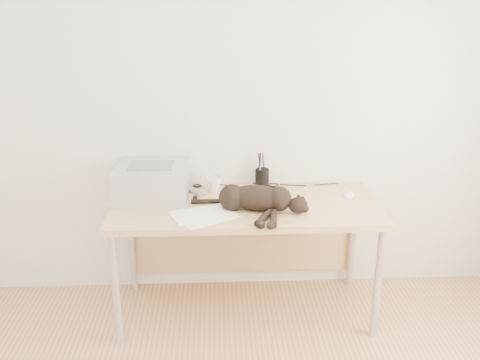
{
  "coord_description": "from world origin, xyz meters",
  "views": [
    {
      "loc": [
        -0.17,
        -1.58,
        1.94
      ],
      "look_at": [
        -0.04,
        1.34,
        0.91
      ],
      "focal_mm": 40.0,
      "sensor_mm": 36.0,
      "label": 1
    }
  ],
  "objects_px": {
    "printer": "(152,181)",
    "cat": "(254,199)",
    "mouse": "(349,193)",
    "pen_cup": "(262,178)",
    "desk": "(245,218)",
    "mug": "(213,184)"
  },
  "relations": [
    {
      "from": "pen_cup",
      "to": "cat",
      "type": "bearing_deg",
      "value": -101.84
    },
    {
      "from": "printer",
      "to": "mug",
      "type": "height_order",
      "value": "printer"
    },
    {
      "from": "printer",
      "to": "cat",
      "type": "height_order",
      "value": "printer"
    },
    {
      "from": "cat",
      "to": "mug",
      "type": "height_order",
      "value": "cat"
    },
    {
      "from": "cat",
      "to": "mug",
      "type": "distance_m",
      "value": 0.4
    },
    {
      "from": "mug",
      "to": "pen_cup",
      "type": "bearing_deg",
      "value": 12.09
    },
    {
      "from": "desk",
      "to": "pen_cup",
      "type": "height_order",
      "value": "pen_cup"
    },
    {
      "from": "mug",
      "to": "mouse",
      "type": "height_order",
      "value": "mug"
    },
    {
      "from": "printer",
      "to": "desk",
      "type": "bearing_deg",
      "value": -6.03
    },
    {
      "from": "mug",
      "to": "desk",
      "type": "bearing_deg",
      "value": -35.13
    },
    {
      "from": "printer",
      "to": "cat",
      "type": "bearing_deg",
      "value": -22.35
    },
    {
      "from": "cat",
      "to": "mouse",
      "type": "xyz_separation_m",
      "value": [
        0.61,
        0.2,
        -0.05
      ]
    },
    {
      "from": "cat",
      "to": "mouse",
      "type": "bearing_deg",
      "value": 33.23
    },
    {
      "from": "cat",
      "to": "mouse",
      "type": "height_order",
      "value": "cat"
    },
    {
      "from": "desk",
      "to": "mouse",
      "type": "xyz_separation_m",
      "value": [
        0.65,
        0.01,
        0.15
      ]
    },
    {
      "from": "mouse",
      "to": "cat",
      "type": "bearing_deg",
      "value": -137.17
    },
    {
      "from": "pen_cup",
      "to": "mouse",
      "type": "distance_m",
      "value": 0.56
    },
    {
      "from": "mug",
      "to": "mouse",
      "type": "relative_size",
      "value": 0.91
    },
    {
      "from": "printer",
      "to": "mouse",
      "type": "relative_size",
      "value": 3.92
    },
    {
      "from": "printer",
      "to": "pen_cup",
      "type": "relative_size",
      "value": 1.98
    },
    {
      "from": "printer",
      "to": "pen_cup",
      "type": "xyz_separation_m",
      "value": [
        0.69,
        0.14,
        -0.04
      ]
    },
    {
      "from": "mouse",
      "to": "mug",
      "type": "bearing_deg",
      "value": -163.91
    }
  ]
}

